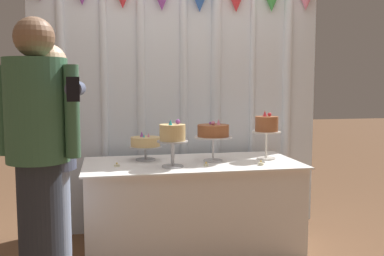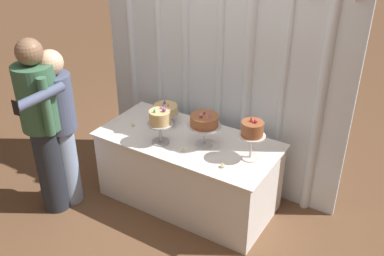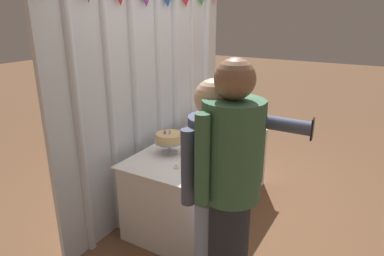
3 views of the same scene
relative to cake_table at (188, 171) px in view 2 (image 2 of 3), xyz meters
name	(u,v)px [view 2 (image 2 of 3)]	position (x,y,z in m)	size (l,w,h in m)	color
ground_plane	(183,205)	(0.00, -0.10, -0.36)	(24.00, 24.00, 0.00)	brown
draped_curtain	(219,59)	(0.01, 0.55, 0.98)	(2.65, 0.16, 2.52)	silver
cake_table	(188,171)	(0.00, 0.00, 0.00)	(1.73, 0.83, 0.73)	white
cake_display_leftmost	(165,110)	(-0.36, 0.16, 0.50)	(0.27, 0.27, 0.24)	#B2B2B7
cake_display_midleft	(160,119)	(-0.18, -0.18, 0.60)	(0.24, 0.24, 0.37)	#B2B2B7
cake_display_midright	(204,122)	(0.18, 0.00, 0.60)	(0.31, 0.31, 0.35)	silver
cake_display_rightmost	(252,131)	(0.64, 0.01, 0.64)	(0.24, 0.24, 0.41)	silver
tealight_far_left	(133,125)	(-0.60, -0.07, 0.37)	(0.05, 0.05, 0.03)	beige
tealight_near_left	(183,150)	(0.07, -0.20, 0.37)	(0.04, 0.04, 0.03)	beige
tealight_near_right	(223,166)	(0.50, -0.24, 0.37)	(0.04, 0.04, 0.04)	beige
guest_man_pink_jacket	(42,123)	(-1.07, -0.77, 0.58)	(0.49, 0.47, 1.73)	#282D38
guest_man_dark_suit	(59,123)	(-1.01, -0.62, 0.53)	(0.45, 0.75, 1.60)	#93ADD6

